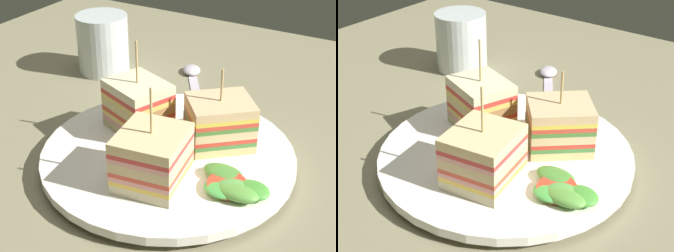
% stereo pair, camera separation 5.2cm
% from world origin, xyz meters
% --- Properties ---
extents(ground_plane, '(1.00, 0.92, 0.02)m').
position_xyz_m(ground_plane, '(0.00, 0.00, -0.01)').
color(ground_plane, '#7F785A').
extents(plate, '(0.27, 0.27, 0.02)m').
position_xyz_m(plate, '(0.00, 0.00, 0.01)').
color(plate, white).
rests_on(plate, ground_plane).
extents(sandwich_wedge_0, '(0.07, 0.07, 0.10)m').
position_xyz_m(sandwich_wedge_0, '(0.01, -0.05, 0.04)').
color(sandwich_wedge_0, beige).
rests_on(sandwich_wedge_0, plate).
extents(sandwich_wedge_1, '(0.09, 0.09, 0.09)m').
position_xyz_m(sandwich_wedge_1, '(0.04, 0.04, 0.04)').
color(sandwich_wedge_1, '#D9C27E').
rests_on(sandwich_wedge_1, plate).
extents(sandwich_wedge_2, '(0.08, 0.07, 0.11)m').
position_xyz_m(sandwich_wedge_2, '(-0.05, 0.02, 0.05)').
color(sandwich_wedge_2, '#D1BF8C').
rests_on(sandwich_wedge_2, plate).
extents(salad_garnish, '(0.08, 0.06, 0.02)m').
position_xyz_m(salad_garnish, '(0.09, -0.03, 0.02)').
color(salad_garnish, green).
rests_on(salad_garnish, plate).
extents(spoon, '(0.10, 0.14, 0.01)m').
position_xyz_m(spoon, '(-0.08, 0.20, 0.00)').
color(spoon, silver).
rests_on(spoon, ground_plane).
extents(drinking_glass, '(0.07, 0.07, 0.08)m').
position_xyz_m(drinking_glass, '(-0.21, 0.16, 0.04)').
color(drinking_glass, silver).
rests_on(drinking_glass, ground_plane).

